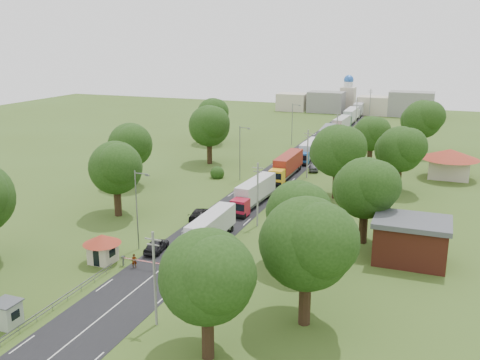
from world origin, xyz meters
The scene contains 47 objects.
ground centered at (0.00, 0.00, 0.00)m, with size 260.00×260.00×0.00m, color #3C541C.
road centered at (0.00, 20.00, 0.00)m, with size 8.00×200.00×0.04m, color black.
boom_barrier centered at (-1.36, -25.00, 0.89)m, with size 9.22×0.35×1.18m.
guard_booth centered at (-7.20, -25.00, 2.16)m, with size 4.40×4.40×3.45m.
kiosk centered at (-7.00, -40.00, 1.23)m, with size 2.30×2.30×2.41m.
guard_rail centered at (-5.00, -35.00, 0.00)m, with size 0.10×17.00×1.70m, color slate, non-canonical shape.
info_sign centered at (5.20, 35.00, 3.00)m, with size 0.12×3.10×4.10m.
pole_0 centered at (5.50, -35.00, 4.68)m, with size 1.60×0.24×9.00m.
pole_1 centered at (5.50, -7.00, 4.68)m, with size 1.60×0.24×9.00m.
pole_2 centered at (5.50, 21.00, 4.68)m, with size 1.60×0.24×9.00m.
pole_3 centered at (5.50, 49.00, 4.68)m, with size 1.60×0.24×9.00m.
pole_4 centered at (5.50, 77.00, 4.68)m, with size 1.60×0.24×9.00m.
pole_5 centered at (5.50, 105.00, 4.68)m, with size 1.60×0.24×9.00m.
lamp_0 centered at (-5.35, -20.00, 5.55)m, with size 2.03×0.22×10.00m.
lamp_1 centered at (-5.35, 15.00, 5.55)m, with size 2.03×0.22×10.00m.
lamp_2 centered at (-5.35, 50.00, 5.55)m, with size 2.03×0.22×10.00m.
tree_0 centered at (11.99, -37.84, 7.22)m, with size 8.80×8.80×11.07m.
tree_1 centered at (17.99, -29.83, 7.85)m, with size 9.60×9.60×12.05m.
tree_2 centered at (13.99, -17.86, 6.60)m, with size 8.00×8.00×10.10m.
tree_3 centered at (19.99, -7.84, 7.22)m, with size 8.80×8.80×11.07m.
tree_4 centered at (12.99, 10.17, 7.85)m, with size 9.60×9.60×12.05m.
tree_5 centered at (21.99, 18.16, 7.22)m, with size 8.80×8.80×11.07m.
tree_6 centered at (14.99, 35.14, 6.60)m, with size 8.00×8.00×10.10m.
tree_7 centered at (23.99, 50.17, 7.85)m, with size 9.60×9.60×12.05m.
tree_10 centered at (-15.01, -9.84, 7.22)m, with size 8.80×8.80×11.07m.
tree_11 centered at (-22.01, 5.16, 7.22)m, with size 8.80×8.80×11.07m.
tree_12 centered at (-16.01, 25.17, 7.85)m, with size 9.60×9.60×12.05m.
tree_13 centered at (-24.01, 45.16, 7.22)m, with size 8.80×8.80×11.07m.
house_brick centered at (26.00, -12.00, 2.65)m, with size 8.60×6.60×5.20m.
house_cream centered at (30.00, 30.00, 3.64)m, with size 10.08×10.08×5.80m.
distant_town centered at (0.68, 110.00, 3.49)m, with size 52.00×8.00×8.00m.
church centered at (-4.00, 118.00, 5.39)m, with size 5.00×5.00×12.30m.
truck_0 centered at (2.07, -15.84, 2.00)m, with size 2.38×13.60×3.77m.
truck_1 centered at (1.88, 1.71, 2.03)m, with size 3.01×13.86×3.83m.
truck_2 centered at (1.81, 20.39, 2.15)m, with size 2.55×14.65×4.06m.
truck_3 centered at (2.25, 36.26, 1.99)m, with size 2.36×13.52×3.75m.
truck_4 centered at (2.22, 53.28, 2.21)m, with size 3.34×15.06×4.16m.
truck_5 centered at (2.39, 71.23, 2.13)m, with size 2.90×14.52×4.02m.
truck_6 centered at (2.20, 87.49, 2.31)m, with size 2.76×15.67×4.35m.
truck_7 centered at (2.07, 104.54, 2.31)m, with size 3.28×15.78×4.36m.
car_lane_front centered at (-3.00, -20.00, 0.78)m, with size 1.83×4.56×1.55m, color black.
car_lane_mid centered at (-1.00, -13.00, 0.77)m, with size 1.64×4.69×1.55m, color gray.
car_lane_rear centered at (-3.00, -7.38, 0.81)m, with size 2.27×5.59×1.62m, color black.
car_verge_near centered at (6.67, 8.83, 0.73)m, with size 2.43×5.27×1.47m, color #B6B6B6.
car_verge_far centered at (5.50, 26.54, 0.79)m, with size 1.86×4.62×1.57m, color #5A5B61.
pedestrian_near centered at (-2.97, -25.06, 0.82)m, with size 0.60×0.39×1.65m, color gray.
pedestrian_booth centered at (-6.50, -23.25, 0.82)m, with size 0.80×0.62×1.64m, color gray.
Camera 1 is at (28.16, -72.99, 25.44)m, focal length 40.00 mm.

